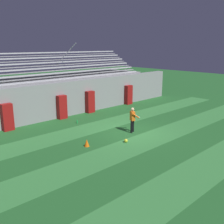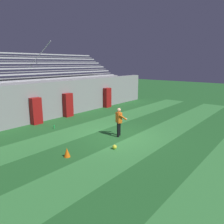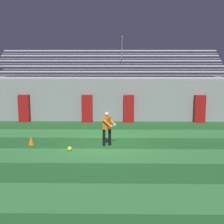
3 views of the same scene
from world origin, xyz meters
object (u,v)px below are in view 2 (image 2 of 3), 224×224
(padding_pillar_far_right, at_px, (107,98))
(water_bottle, at_px, (54,127))
(padding_pillar_gate_right, at_px, (68,105))
(traffic_cone, at_px, (67,152))
(soccer_ball, at_px, (115,147))
(goalkeeper, at_px, (119,120))
(padding_pillar_gate_left, at_px, (36,111))

(padding_pillar_far_right, xyz_separation_m, water_bottle, (-7.52, -1.85, -0.80))
(padding_pillar_gate_right, xyz_separation_m, water_bottle, (-2.74, -1.85, -0.80))
(padding_pillar_far_right, height_order, traffic_cone, padding_pillar_far_right)
(soccer_ball, relative_size, water_bottle, 0.92)
(padding_pillar_far_right, xyz_separation_m, goalkeeper, (-6.05, -6.04, 0.03))
(water_bottle, bearing_deg, padding_pillar_gate_left, 92.50)
(padding_pillar_far_right, bearing_deg, water_bottle, -166.15)
(padding_pillar_gate_right, xyz_separation_m, traffic_cone, (-5.04, -5.95, -0.71))
(traffic_cone, height_order, water_bottle, traffic_cone)
(padding_pillar_gate_right, relative_size, water_bottle, 7.70)
(water_bottle, bearing_deg, goalkeeper, -70.64)
(goalkeeper, xyz_separation_m, traffic_cone, (-3.77, 0.09, -0.74))
(padding_pillar_gate_left, distance_m, traffic_cone, 6.39)
(padding_pillar_gate_right, height_order, padding_pillar_far_right, same)
(padding_pillar_gate_left, bearing_deg, water_bottle, -87.50)
(padding_pillar_far_right, height_order, goalkeeper, padding_pillar_far_right)
(soccer_ball, xyz_separation_m, traffic_cone, (-2.08, 1.11, 0.10))
(traffic_cone, bearing_deg, padding_pillar_gate_left, 69.53)
(padding_pillar_far_right, xyz_separation_m, traffic_cone, (-9.82, -5.95, -0.71))
(soccer_ball, bearing_deg, padding_pillar_far_right, 42.34)
(padding_pillar_far_right, distance_m, water_bottle, 7.79)
(goalkeeper, height_order, water_bottle, goalkeeper)
(padding_pillar_gate_right, height_order, soccer_ball, padding_pillar_gate_right)
(traffic_cone, bearing_deg, padding_pillar_gate_right, 49.75)
(padding_pillar_gate_left, distance_m, padding_pillar_gate_right, 2.82)
(padding_pillar_gate_right, relative_size, soccer_ball, 8.40)
(padding_pillar_gate_right, bearing_deg, traffic_cone, -130.25)
(padding_pillar_gate_right, relative_size, padding_pillar_far_right, 1.00)
(water_bottle, bearing_deg, padding_pillar_far_right, 13.85)
(padding_pillar_gate_left, xyz_separation_m, goalkeeper, (1.55, -6.04, 0.03))
(soccer_ball, height_order, traffic_cone, traffic_cone)
(padding_pillar_gate_left, xyz_separation_m, padding_pillar_far_right, (7.60, 0.00, 0.00))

